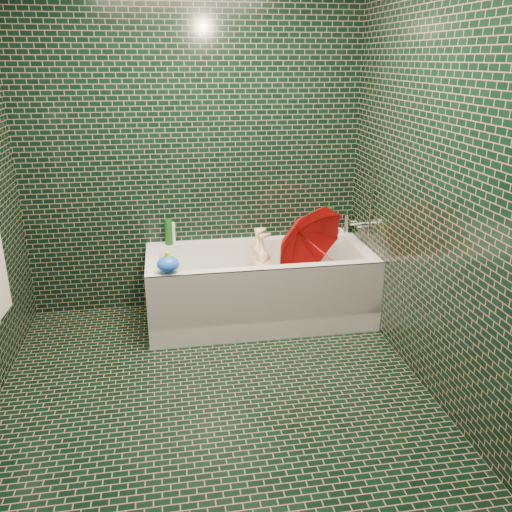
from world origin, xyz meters
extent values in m
plane|color=black|center=(0.00, 0.00, 0.00)|extent=(2.80, 2.80, 0.00)
plane|color=black|center=(0.00, 1.40, 1.25)|extent=(2.80, 0.00, 2.80)
plane|color=black|center=(0.00, -1.40, 1.25)|extent=(2.80, 0.00, 2.80)
plane|color=black|center=(1.30, 0.00, 1.25)|extent=(0.00, 2.80, 2.80)
cube|color=white|center=(0.45, 1.02, 0.07)|extent=(1.70, 0.75, 0.15)
cube|color=white|center=(0.45, 1.35, 0.35)|extent=(1.70, 0.10, 0.40)
cube|color=white|center=(0.45, 0.70, 0.35)|extent=(1.70, 0.10, 0.40)
cube|color=white|center=(1.25, 1.02, 0.35)|extent=(0.10, 0.55, 0.40)
cube|color=white|center=(-0.35, 1.02, 0.35)|extent=(0.10, 0.55, 0.40)
cube|color=white|center=(0.45, 0.66, 0.28)|extent=(1.70, 0.02, 0.55)
cube|color=green|center=(0.45, 1.02, 0.16)|extent=(1.35, 0.47, 0.01)
cube|color=silver|center=(0.45, 1.02, 0.30)|extent=(1.48, 0.53, 0.00)
cylinder|color=silver|center=(1.28, 1.02, 0.73)|extent=(0.14, 0.05, 0.05)
cylinder|color=silver|center=(1.20, 1.08, 0.73)|extent=(0.05, 0.04, 0.04)
cylinder|color=silver|center=(1.27, 0.92, 0.95)|extent=(0.01, 0.01, 0.55)
imported|color=beige|center=(0.49, 1.05, 0.31)|extent=(0.81, 0.30, 0.23)
imported|color=red|center=(0.88, 0.93, 0.58)|extent=(0.84, 0.94, 0.81)
imported|color=white|center=(1.18, 1.36, 0.55)|extent=(0.10, 0.10, 0.25)
imported|color=#531D6E|center=(1.15, 1.35, 0.55)|extent=(0.10, 0.11, 0.18)
imported|color=#144916|center=(1.13, 1.33, 0.55)|extent=(0.17, 0.17, 0.18)
cylinder|color=#144916|center=(1.09, 1.36, 0.67)|extent=(0.06, 0.06, 0.24)
cylinder|color=silver|center=(1.25, 1.36, 0.63)|extent=(0.06, 0.06, 0.17)
cylinder|color=#144916|center=(-0.22, 1.33, 0.65)|extent=(0.08, 0.08, 0.21)
cylinder|color=white|center=(-0.19, 1.36, 0.63)|extent=(0.06, 0.06, 0.17)
ellipsoid|color=yellow|center=(1.05, 1.36, 0.58)|extent=(0.09, 0.08, 0.06)
sphere|color=yellow|center=(1.08, 1.35, 0.62)|extent=(0.04, 0.04, 0.04)
cone|color=orange|center=(1.10, 1.35, 0.62)|extent=(0.02, 0.02, 0.02)
ellipsoid|color=blue|center=(-0.24, 0.71, 0.61)|extent=(0.19, 0.17, 0.12)
cylinder|color=yellow|center=(-0.24, 0.71, 0.68)|extent=(0.04, 0.04, 0.04)
camera|label=1|loc=(-0.23, -2.77, 1.94)|focal=38.00mm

